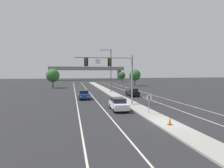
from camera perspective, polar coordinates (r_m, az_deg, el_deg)
ground_plane at (r=20.21m, az=15.03°, el=-10.78°), size 260.00×260.00×0.00m
median_island at (r=36.92m, az=2.53°, el=-4.05°), size 2.40×110.00×0.15m
lane_stripe_oncoming_center at (r=43.01m, az=-5.82°, el=-3.08°), size 0.14×100.00×0.01m
lane_stripe_receding_center at (r=44.88m, az=6.22°, el=-2.80°), size 0.14×100.00×0.01m
edge_stripe_left at (r=42.83m, az=-10.23°, el=-3.15°), size 0.14×100.00×0.01m
edge_stripe_right at (r=45.98m, az=10.15°, el=-2.69°), size 0.14×100.00×0.01m
overhead_signal_mast at (r=29.56m, az=0.49°, el=4.38°), size 8.59×0.44×7.20m
median_sign_post at (r=23.46m, az=10.36°, el=-4.78°), size 0.60×0.10×2.20m
street_lamp_median at (r=47.33m, az=-0.57°, el=4.56°), size 2.58×0.28×10.00m
car_oncoming_white at (r=25.95m, az=1.85°, el=-5.63°), size 1.88×4.50×1.58m
car_oncoming_blue at (r=36.87m, az=-7.95°, el=-2.93°), size 1.83×4.47×1.58m
car_receding_black at (r=40.96m, az=5.75°, el=-2.26°), size 1.89×4.50×1.58m
traffic_cone_median_nose at (r=19.29m, az=15.97°, el=-9.93°), size 0.36×0.36×0.74m
overpass_bridge at (r=117.75m, az=-7.05°, el=3.93°), size 42.40×6.40×7.65m
tree_far_right_c at (r=70.38m, az=6.43°, el=2.55°), size 3.98×3.98×5.75m
tree_far_right_b at (r=94.61m, az=2.82°, el=2.43°), size 3.30×3.30×4.77m
tree_far_left_c at (r=63.09m, az=-16.34°, el=2.32°), size 3.98×3.98×5.75m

